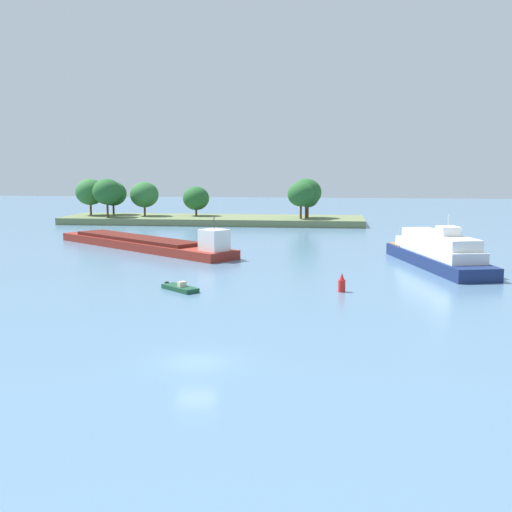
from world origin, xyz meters
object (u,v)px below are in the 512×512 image
Objects in this scene: channel_buoy_red at (342,284)px; white_riverboat at (437,252)px; cargo_barge at (145,243)px; small_motorboat at (180,288)px.

white_riverboat is at bearing 55.26° from channel_buoy_red.
cargo_barge is at bearing 164.49° from white_riverboat.
small_motorboat is at bearing -67.28° from cargo_barge.
cargo_barge is 1.36× the size of white_riverboat.
cargo_barge is 40.05m from channel_buoy_red.
cargo_barge is at bearing 112.72° from small_motorboat.
white_riverboat is (40.22, -11.16, 0.86)m from cargo_barge.
channel_buoy_red is (28.35, -28.29, -0.12)m from cargo_barge.
small_motorboat is 2.29× the size of channel_buoy_red.
white_riverboat reaches higher than channel_buoy_red.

